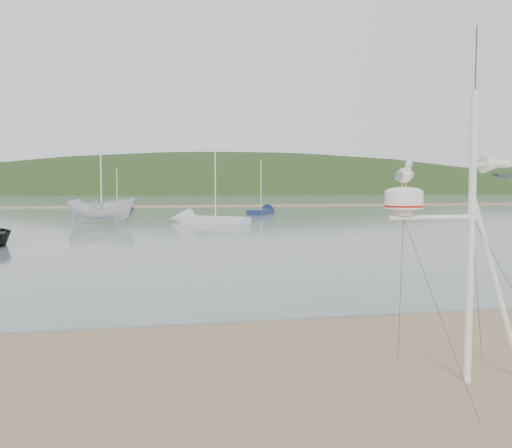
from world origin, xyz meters
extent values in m
plane|color=#8A6F50|center=(0.00, 0.00, 0.00)|extent=(560.00, 560.00, 0.00)
cube|color=slate|center=(0.00, 132.00, 0.02)|extent=(560.00, 256.00, 0.04)
cube|color=#8A6F50|center=(0.00, 70.00, 0.07)|extent=(560.00, 7.00, 0.07)
ellipsoid|color=#1F3415|center=(40.00, 235.00, -22.00)|extent=(400.00, 180.00, 80.00)
ellipsoid|color=#1F3415|center=(180.00, 235.00, -15.40)|extent=(300.00, 135.00, 56.00)
cube|color=silver|center=(-36.00, 196.00, 4.00)|extent=(8.40, 6.30, 8.00)
cube|color=silver|center=(-10.00, 196.00, 4.00)|extent=(8.40, 6.30, 8.00)
cube|color=silver|center=(16.00, 196.00, 4.00)|extent=(8.40, 6.30, 8.00)
cube|color=silver|center=(42.00, 196.00, 4.00)|extent=(8.40, 6.30, 8.00)
cube|color=silver|center=(68.00, 196.00, 4.00)|extent=(8.40, 6.30, 8.00)
cube|color=silver|center=(94.00, 196.00, 4.00)|extent=(8.40, 6.30, 8.00)
cube|color=silver|center=(120.00, 196.00, 4.00)|extent=(8.40, 6.30, 8.00)
cube|color=silver|center=(146.00, 196.00, 4.00)|extent=(8.40, 6.30, 8.00)
cylinder|color=white|center=(4.67, -0.10, 2.13)|extent=(0.11, 0.11, 4.26)
cylinder|color=white|center=(5.12, -0.10, 1.38)|extent=(0.99, 0.09, 2.79)
cylinder|color=white|center=(4.08, -0.10, 2.45)|extent=(1.38, 0.07, 0.07)
cylinder|color=#2D382D|center=(4.67, -0.10, 4.68)|extent=(0.02, 0.02, 0.96)
cube|color=white|center=(3.60, -0.10, 2.53)|extent=(0.17, 0.17, 0.10)
cylinder|color=white|center=(3.60, -0.10, 2.69)|extent=(0.53, 0.53, 0.23)
cylinder|color=red|center=(3.60, -0.10, 2.61)|extent=(0.54, 0.54, 0.03)
ellipsoid|color=white|center=(3.60, -0.10, 2.81)|extent=(0.53, 0.53, 0.15)
cone|color=white|center=(4.96, -0.10, 3.21)|extent=(0.28, 0.28, 0.28)
cylinder|color=white|center=(5.16, -0.10, 3.21)|extent=(0.15, 0.12, 0.12)
cube|color=white|center=(4.77, -0.10, 3.21)|extent=(0.21, 0.04, 0.04)
cylinder|color=tan|center=(3.58, -0.10, 2.92)|extent=(0.01, 0.01, 0.07)
cylinder|color=tan|center=(3.63, -0.10, 2.92)|extent=(0.01, 0.01, 0.07)
ellipsoid|color=white|center=(3.60, -0.10, 3.04)|extent=(0.18, 0.29, 0.21)
ellipsoid|color=gray|center=(3.52, -0.11, 3.05)|extent=(0.06, 0.23, 0.14)
ellipsoid|color=gray|center=(3.68, -0.11, 3.05)|extent=(0.06, 0.23, 0.14)
cone|color=white|center=(3.60, 0.05, 3.02)|extent=(0.10, 0.09, 0.10)
ellipsoid|color=white|center=(3.60, -0.20, 3.13)|extent=(0.09, 0.09, 0.12)
sphere|color=white|center=(3.60, -0.23, 3.19)|extent=(0.10, 0.10, 0.10)
cone|color=gold|center=(3.60, -0.28, 3.19)|extent=(0.02, 0.05, 0.02)
imported|color=silver|center=(-3.49, 36.17, 2.65)|extent=(2.34, 2.30, 5.21)
cube|color=silver|center=(5.14, 34.38, 0.29)|extent=(5.22, 4.67, 0.50)
cone|color=silver|center=(2.49, 36.53, 0.29)|extent=(2.52, 2.50, 1.71)
cylinder|color=white|center=(5.14, 34.38, 3.47)|extent=(0.08, 0.08, 5.86)
cube|color=black|center=(-3.38, 55.53, 0.29)|extent=(3.25, 4.06, 0.50)
cone|color=black|center=(-1.99, 57.68, 0.29)|extent=(1.84, 1.87, 1.28)
cylinder|color=white|center=(-3.38, 55.53, 2.74)|extent=(0.08, 0.08, 4.40)
cube|color=#16254E|center=(11.30, 46.71, 0.29)|extent=(3.57, 4.61, 0.50)
cone|color=#16254E|center=(12.79, 49.19, 0.29)|extent=(2.05, 2.10, 1.44)
cylinder|color=white|center=(11.30, 46.71, 3.02)|extent=(0.08, 0.08, 4.96)
camera|label=1|loc=(0.08, -7.15, 2.89)|focal=38.00mm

